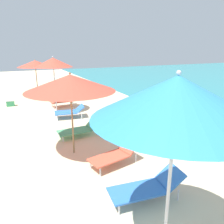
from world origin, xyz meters
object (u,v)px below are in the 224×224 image
(lounger_farthest_shoreside, at_px, (42,89))
(person_walking_near, at_px, (160,97))
(lounger_fourth_shoreside, at_px, (80,129))
(umbrella_farthest, at_px, (35,64))
(cooler_box, at_px, (10,103))
(lounger_farthest_inland, at_px, (56,94))
(umbrella_fifth, at_px, (53,62))
(lounger_fifth_inland, at_px, (70,111))
(lounger_fourth_inland, at_px, (115,154))
(lounger_fifth_shoreside, at_px, (63,101))
(lounger_third_shoreside, at_px, (147,187))
(umbrella_fourth, at_px, (70,83))
(umbrella_third, at_px, (177,98))

(lounger_farthest_shoreside, xyz_separation_m, person_walking_near, (4.09, -8.23, 0.65))
(lounger_fourth_shoreside, relative_size, umbrella_farthest, 0.64)
(lounger_fourth_shoreside, distance_m, cooler_box, 6.17)
(lounger_fourth_shoreside, bearing_deg, person_walking_near, -174.86)
(lounger_farthest_inland, xyz_separation_m, cooler_box, (-2.70, -0.83, -0.12))
(umbrella_fifth, distance_m, lounger_fifth_inland, 2.46)
(lounger_fourth_inland, bearing_deg, lounger_farthest_inland, -102.44)
(lounger_fourth_shoreside, distance_m, person_walking_near, 4.04)
(umbrella_fifth, relative_size, lounger_fifth_shoreside, 2.02)
(lounger_fifth_inland, xyz_separation_m, lounger_farthest_inland, (0.22, 4.32, -0.02))
(umbrella_farthest, distance_m, cooler_box, 3.31)
(lounger_third_shoreside, xyz_separation_m, umbrella_fifth, (-0.44, 7.39, 2.16))
(umbrella_fourth, relative_size, lounger_fourth_shoreside, 1.68)
(lounger_third_shoreside, bearing_deg, lounger_fourth_inland, -83.55)
(lounger_farthest_inland, bearing_deg, lounger_third_shoreside, 102.85)
(lounger_fifth_inland, bearing_deg, cooler_box, -45.70)
(umbrella_third, bearing_deg, umbrella_farthest, 91.27)
(umbrella_fifth, distance_m, lounger_fifth_shoreside, 2.44)
(umbrella_farthest, bearing_deg, umbrella_third, -88.73)
(lounger_fifth_inland, height_order, cooler_box, lounger_fifth_inland)
(lounger_fifth_shoreside, bearing_deg, lounger_farthest_shoreside, -86.96)
(lounger_third_shoreside, xyz_separation_m, person_walking_near, (3.69, 4.50, 0.67))
(umbrella_third, height_order, lounger_farthest_shoreside, umbrella_third)
(lounger_third_shoreside, distance_m, lounger_farthest_shoreside, 12.73)
(lounger_third_shoreside, height_order, umbrella_farthest, umbrella_farthest)
(umbrella_third, relative_size, lounger_fifth_shoreside, 2.12)
(lounger_third_shoreside, height_order, lounger_farthest_shoreside, lounger_third_shoreside)
(umbrella_third, xyz_separation_m, lounger_fifth_shoreside, (0.65, 9.66, -2.21))
(umbrella_fourth, bearing_deg, umbrella_third, -85.43)
(umbrella_fifth, xyz_separation_m, cooler_box, (-2.08, 2.35, -2.29))
(umbrella_fourth, xyz_separation_m, lounger_fourth_inland, (0.84, -1.20, -1.85))
(lounger_fifth_shoreside, xyz_separation_m, person_walking_near, (3.56, -3.93, 0.65))
(umbrella_fourth, height_order, lounger_farthest_shoreside, umbrella_fourth)
(umbrella_farthest, relative_size, lounger_farthest_inland, 1.74)
(umbrella_farthest, distance_m, lounger_farthest_shoreside, 2.09)
(umbrella_farthest, bearing_deg, umbrella_fourth, -90.21)
(lounger_fourth_shoreside, relative_size, lounger_fourth_inland, 1.04)
(lounger_third_shoreside, xyz_separation_m, umbrella_fourth, (-0.83, 2.78, 1.87))
(lounger_farthest_shoreside, relative_size, lounger_farthest_inland, 0.91)
(lounger_farthest_inland, height_order, cooler_box, lounger_farthest_inland)
(lounger_fourth_shoreside, bearing_deg, umbrella_fifth, -88.98)
(umbrella_fourth, distance_m, lounger_farthest_inland, 8.09)
(lounger_fifth_shoreside, bearing_deg, lounger_fifth_inland, 81.18)
(lounger_fifth_inland, relative_size, umbrella_farthest, 0.59)
(lounger_fourth_inland, bearing_deg, lounger_fifth_shoreside, -102.43)
(lounger_fifth_shoreside, relative_size, lounger_farthest_inland, 0.98)
(lounger_third_shoreside, relative_size, person_walking_near, 1.02)
(lounger_fourth_inland, bearing_deg, cooler_box, -84.15)
(lounger_third_shoreside, bearing_deg, lounger_fifth_shoreside, -84.34)
(umbrella_third, bearing_deg, person_walking_near, 53.71)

